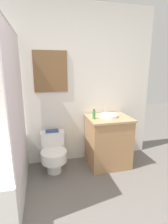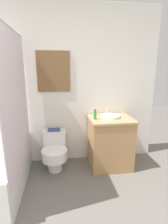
{
  "view_description": "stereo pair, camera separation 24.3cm",
  "coord_description": "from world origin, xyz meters",
  "px_view_note": "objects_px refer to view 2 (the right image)",
  "views": [
    {
      "loc": [
        -0.23,
        -0.63,
        1.55
      ],
      "look_at": [
        0.33,
        1.66,
        0.95
      ],
      "focal_mm": 28.0,
      "sensor_mm": 36.0,
      "label": 1
    },
    {
      "loc": [
        0.01,
        -0.67,
        1.55
      ],
      "look_at": [
        0.33,
        1.66,
        0.95
      ],
      "focal_mm": 28.0,
      "sensor_mm": 36.0,
      "label": 2
    }
  ],
  "objects_px": {
    "toilet": "(55,150)",
    "soap_bottle": "(95,115)",
    "book_on_tank": "(54,130)",
    "sink": "(110,116)"
  },
  "relations": [
    {
      "from": "toilet",
      "to": "soap_bottle",
      "type": "distance_m",
      "value": 0.84
    },
    {
      "from": "soap_bottle",
      "to": "book_on_tank",
      "type": "height_order",
      "value": "soap_bottle"
    },
    {
      "from": "toilet",
      "to": "soap_bottle",
      "type": "bearing_deg",
      "value": -6.61
    },
    {
      "from": "soap_bottle",
      "to": "book_on_tank",
      "type": "xyz_separation_m",
      "value": [
        -0.61,
        0.2,
        -0.27
      ]
    },
    {
      "from": "toilet",
      "to": "book_on_tank",
      "type": "height_order",
      "value": "book_on_tank"
    },
    {
      "from": "sink",
      "to": "book_on_tank",
      "type": "bearing_deg",
      "value": 170.81
    },
    {
      "from": "toilet",
      "to": "sink",
      "type": "xyz_separation_m",
      "value": [
        0.87,
        -0.01,
        0.52
      ]
    },
    {
      "from": "sink",
      "to": "book_on_tank",
      "type": "height_order",
      "value": "sink"
    },
    {
      "from": "soap_bottle",
      "to": "book_on_tank",
      "type": "distance_m",
      "value": 0.7
    },
    {
      "from": "book_on_tank",
      "to": "sink",
      "type": "bearing_deg",
      "value": -9.19
    }
  ]
}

